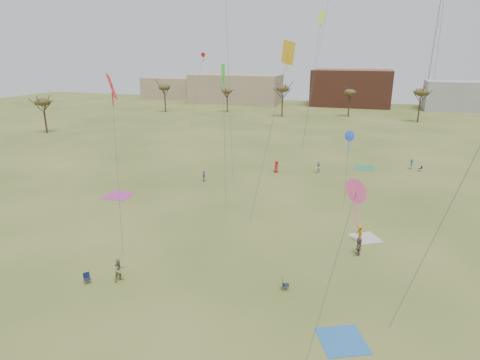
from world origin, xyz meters
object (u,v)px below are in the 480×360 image
(camp_chair_left, at_px, (87,280))
(camp_chair_right, at_px, (420,170))
(radio_tower, at_px, (435,47))
(camp_chair_center, at_px, (285,287))

(camp_chair_left, distance_m, camp_chair_right, 50.94)
(camp_chair_right, bearing_deg, camp_chair_left, -46.88)
(radio_tower, bearing_deg, camp_chair_center, -100.81)
(camp_chair_center, distance_m, camp_chair_right, 40.48)
(camp_chair_center, height_order, radio_tower, radio_tower)
(camp_chair_center, relative_size, camp_chair_right, 1.00)
(camp_chair_left, distance_m, camp_chair_center, 15.74)
(camp_chair_right, bearing_deg, radio_tower, 160.31)
(camp_chair_right, distance_m, radio_tower, 86.62)
(camp_chair_center, height_order, camp_chair_right, same)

